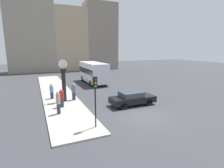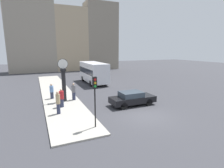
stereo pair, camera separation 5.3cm
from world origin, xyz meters
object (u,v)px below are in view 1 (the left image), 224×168
object	(u,v)px
street_clock	(64,82)
pedestrian_red_top	(62,98)
traffic_light_near	(95,91)
pedestrian_grey_jacket	(74,92)
bus_distant	(93,72)
pedestrian_blue_stripe	(52,91)
pedestrian_tan_coat	(58,103)
sedan_car	(132,98)

from	to	relation	value
street_clock	pedestrian_red_top	bearing A→B (deg)	-106.78
traffic_light_near	pedestrian_grey_jacket	world-z (taller)	traffic_light_near
street_clock	pedestrian_red_top	xyz separation A→B (m)	(-0.52, -1.73, -1.17)
bus_distant	pedestrian_blue_stripe	world-z (taller)	bus_distant
pedestrian_red_top	bus_distant	bearing A→B (deg)	58.25
pedestrian_blue_stripe	pedestrian_tan_coat	bearing A→B (deg)	-89.31
pedestrian_blue_stripe	traffic_light_near	bearing A→B (deg)	-76.63
street_clock	pedestrian_blue_stripe	xyz separation A→B (m)	(-1.06, 1.48, -1.20)
sedan_car	street_clock	size ratio (longest dim) A/B	1.02
pedestrian_red_top	pedestrian_blue_stripe	size ratio (longest dim) A/B	1.04
sedan_car	street_clock	bearing A→B (deg)	148.18
traffic_light_near	pedestrian_red_top	world-z (taller)	traffic_light_near
pedestrian_tan_coat	traffic_light_near	bearing A→B (deg)	-61.22
pedestrian_tan_coat	pedestrian_red_top	world-z (taller)	pedestrian_tan_coat
bus_distant	pedestrian_tan_coat	bearing A→B (deg)	-119.86
sedan_car	street_clock	xyz separation A→B (m)	(-5.70, 3.54, 1.43)
pedestrian_red_top	pedestrian_blue_stripe	xyz separation A→B (m)	(-0.54, 3.21, -0.03)
traffic_light_near	pedestrian_tan_coat	xyz separation A→B (m)	(-1.93, 3.51, -1.50)
pedestrian_tan_coat	sedan_car	bearing A→B (deg)	-1.43
sedan_car	bus_distant	size ratio (longest dim) A/B	0.58
sedan_car	bus_distant	world-z (taller)	bus_distant
street_clock	pedestrian_grey_jacket	bearing A→B (deg)	5.90
sedan_car	bus_distant	bearing A→B (deg)	89.53
street_clock	pedestrian_blue_stripe	bearing A→B (deg)	125.72
pedestrian_tan_coat	pedestrian_red_top	distance (m)	1.71
pedestrian_red_top	pedestrian_grey_jacket	xyz separation A→B (m)	(1.47, 1.83, 0.04)
street_clock	pedestrian_red_top	distance (m)	2.16
bus_distant	pedestrian_red_top	size ratio (longest dim) A/B	4.43
pedestrian_red_top	pedestrian_grey_jacket	world-z (taller)	pedestrian_grey_jacket
sedan_car	bus_distant	distance (m)	12.07
traffic_light_near	street_clock	size ratio (longest dim) A/B	0.81
pedestrian_blue_stripe	bus_distant	bearing A→B (deg)	45.58
bus_distant	pedestrian_tan_coat	xyz separation A→B (m)	(-6.80, -11.85, -0.75)
pedestrian_red_top	pedestrian_grey_jacket	size ratio (longest dim) A/B	0.96
bus_distant	pedestrian_red_top	distance (m)	12.04
sedan_car	traffic_light_near	bearing A→B (deg)	-144.97
bus_distant	pedestrian_red_top	bearing A→B (deg)	-121.75
pedestrian_tan_coat	pedestrian_red_top	bearing A→B (deg)	73.58
street_clock	pedestrian_tan_coat	bearing A→B (deg)	-106.61
traffic_light_near	pedestrian_red_top	bearing A→B (deg)	105.69
sedan_car	bus_distant	xyz separation A→B (m)	(0.10, 12.02, 1.13)
sedan_car	pedestrian_blue_stripe	bearing A→B (deg)	143.44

